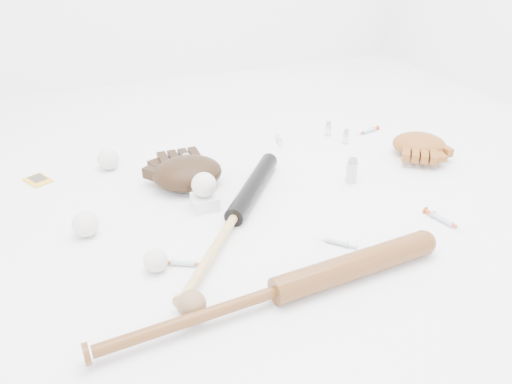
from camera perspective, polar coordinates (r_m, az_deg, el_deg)
name	(u,v)px	position (r m, az deg, el deg)	size (l,w,h in m)	color
bat_dark	(234,217)	(1.52, -2.48, -2.84)	(0.85, 0.06, 0.06)	black
bat_wood	(278,291)	(1.24, 2.52, -11.21)	(0.97, 0.07, 0.07)	brown
glove_dark	(187,173)	(1.75, -7.85, 2.22)	(0.29, 0.29, 0.10)	black
glove_tan	(419,144)	(2.06, 18.16, 5.20)	(0.24, 0.24, 0.09)	brown
trading_card	(38,180)	(1.95, -23.66, 1.24)	(0.07, 0.10, 0.01)	gold
pedestal	(205,202)	(1.62, -5.86, -1.10)	(0.08, 0.08, 0.04)	white
baseball_on_pedestal	(204,185)	(1.59, -5.97, 0.83)	(0.08, 0.08, 0.08)	silver
baseball_left	(85,224)	(1.55, -18.91, -3.50)	(0.08, 0.08, 0.08)	silver
baseball_upper	(108,159)	(1.93, -16.53, 3.59)	(0.08, 0.08, 0.08)	silver
baseball_mid	(156,260)	(1.37, -11.39, -7.67)	(0.07, 0.07, 0.07)	silver
baseball_aged	(192,304)	(1.22, -7.35, -12.63)	(0.07, 0.07, 0.07)	olive
syringe_0	(184,263)	(1.38, -8.28, -8.06)	(0.14, 0.02, 0.02)	#ADBCC6
syringe_1	(337,242)	(1.47, 9.24, -5.67)	(0.14, 0.02, 0.02)	#ADBCC6
syringe_2	(278,139)	(2.10, 2.59, 6.10)	(0.15, 0.03, 0.02)	#ADBCC6
syringe_3	(443,219)	(1.65, 20.57, -2.96)	(0.16, 0.03, 0.02)	#ADBCC6
syringe_4	(368,131)	(2.23, 12.71, 6.84)	(0.14, 0.02, 0.02)	#ADBCC6
vial_0	(346,137)	(2.10, 10.23, 6.25)	(0.02, 0.02, 0.06)	#B1BBC2
vial_1	(328,129)	(2.17, 8.26, 7.18)	(0.02, 0.02, 0.06)	#B1BBC2
vial_2	(187,164)	(1.83, -7.90, 3.14)	(0.03, 0.03, 0.08)	#B1BBC2
vial_3	(352,170)	(1.79, 10.90, 2.45)	(0.04, 0.04, 0.09)	#B1BBC2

